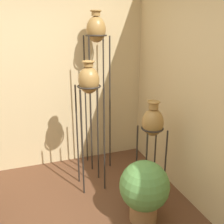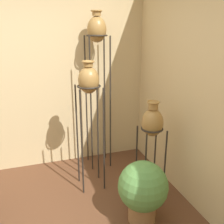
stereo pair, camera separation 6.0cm
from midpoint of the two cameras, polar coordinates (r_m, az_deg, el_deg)
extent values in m
cube|color=#D1B784|center=(3.76, -18.59, 7.55)|extent=(7.47, 0.06, 2.70)
cube|color=#D1B784|center=(2.69, 22.91, 3.15)|extent=(0.06, 7.47, 2.70)
cylinder|color=#28231E|center=(3.55, -4.11, 0.93)|extent=(0.02, 0.02, 1.87)
cylinder|color=#28231E|center=(3.62, 0.11, 1.34)|extent=(0.02, 0.02, 1.87)
cylinder|color=#28231E|center=(3.80, -5.15, 2.09)|extent=(0.02, 0.02, 1.87)
cylinder|color=#28231E|center=(3.87, -1.19, 2.46)|extent=(0.02, 0.02, 1.87)
torus|color=#28231E|center=(3.56, -2.81, 16.31)|extent=(0.28, 0.28, 0.02)
ellipsoid|color=olive|center=(3.56, -2.82, 17.51)|extent=(0.25, 0.25, 0.33)
cylinder|color=olive|center=(3.56, -2.88, 20.65)|extent=(0.11, 0.11, 0.06)
torus|color=olive|center=(3.56, -2.88, 21.14)|extent=(0.15, 0.15, 0.02)
cylinder|color=#28231E|center=(3.12, -6.03, -7.03)|extent=(0.02, 0.02, 1.32)
cylinder|color=#28231E|center=(3.18, -1.23, -6.40)|extent=(0.02, 0.02, 1.32)
cylinder|color=#28231E|center=(3.36, -7.06, -5.14)|extent=(0.02, 0.02, 1.32)
cylinder|color=#28231E|center=(3.42, -2.59, -4.61)|extent=(0.02, 0.02, 1.32)
torus|color=#28231E|center=(3.06, -4.51, 5.63)|extent=(0.28, 0.28, 0.02)
ellipsoid|color=olive|center=(3.04, -4.55, 6.92)|extent=(0.24, 0.24, 0.31)
cylinder|color=olive|center=(3.01, -4.63, 10.36)|extent=(0.11, 0.11, 0.06)
torus|color=olive|center=(3.01, -4.65, 10.89)|extent=(0.15, 0.15, 0.02)
cylinder|color=#28231E|center=(3.12, 7.83, -11.95)|extent=(0.02, 0.02, 0.85)
cylinder|color=#28231E|center=(3.23, 11.99, -11.08)|extent=(0.02, 0.02, 0.85)
cylinder|color=#28231E|center=(3.32, 5.87, -9.90)|extent=(0.02, 0.02, 0.85)
cylinder|color=#28231E|center=(3.43, 9.83, -9.17)|extent=(0.02, 0.02, 0.85)
torus|color=#28231E|center=(3.09, 9.26, -3.57)|extent=(0.26, 0.26, 0.02)
ellipsoid|color=olive|center=(3.07, 9.33, -2.29)|extent=(0.25, 0.25, 0.33)
cylinder|color=olive|center=(3.00, 9.52, 1.38)|extent=(0.11, 0.11, 0.08)
torus|color=olive|center=(2.99, 9.56, 2.13)|extent=(0.15, 0.15, 0.02)
cylinder|color=olive|center=(3.00, 7.14, -20.56)|extent=(0.29, 0.29, 0.22)
torus|color=olive|center=(2.94, 7.22, -18.88)|extent=(0.32, 0.32, 0.02)
sphere|color=#568E47|center=(2.82, 7.38, -15.69)|extent=(0.52, 0.52, 0.52)
camera|label=1|loc=(0.03, -89.48, 0.17)|focal=42.00mm
camera|label=2|loc=(0.03, 90.52, -0.17)|focal=42.00mm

